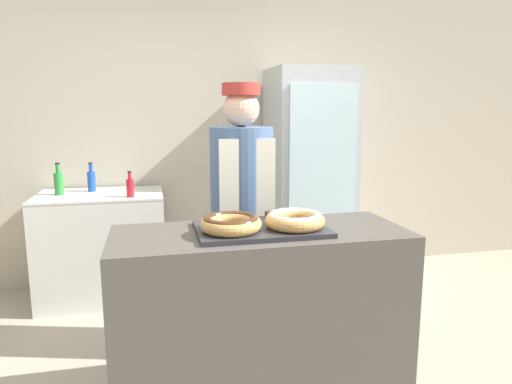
# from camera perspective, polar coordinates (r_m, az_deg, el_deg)

# --- Properties ---
(wall_back) EXTENTS (8.00, 0.06, 2.70)m
(wall_back) POSITION_cam_1_polar(r_m,az_deg,el_deg) (4.31, -6.12, 7.19)
(wall_back) COLOR #BCB29E
(wall_back) RESTS_ON ground_plane
(display_counter) EXTENTS (1.47, 0.59, 0.97)m
(display_counter) POSITION_cam_1_polar(r_m,az_deg,el_deg) (2.45, 0.55, -15.91)
(display_counter) COLOR #4C4742
(display_counter) RESTS_ON ground_plane
(serving_tray) EXTENTS (0.64, 0.44, 0.02)m
(serving_tray) POSITION_cam_1_polar(r_m,az_deg,el_deg) (2.28, 0.57, -4.59)
(serving_tray) COLOR #2D2D33
(serving_tray) RESTS_ON display_counter
(donut_chocolate_glaze) EXTENTS (0.30, 0.30, 0.07)m
(donut_chocolate_glaze) POSITION_cam_1_polar(r_m,az_deg,el_deg) (2.18, -3.16, -3.86)
(donut_chocolate_glaze) COLOR tan
(donut_chocolate_glaze) RESTS_ON serving_tray
(donut_light_glaze) EXTENTS (0.30, 0.30, 0.07)m
(donut_light_glaze) POSITION_cam_1_polar(r_m,az_deg,el_deg) (2.26, 4.87, -3.41)
(donut_light_glaze) COLOR tan
(donut_light_glaze) RESTS_ON serving_tray
(brownie_back_left) EXTENTS (0.09, 0.09, 0.03)m
(brownie_back_left) POSITION_cam_1_polar(r_m,az_deg,el_deg) (2.40, -3.03, -3.19)
(brownie_back_left) COLOR #382111
(brownie_back_left) RESTS_ON serving_tray
(brownie_back_right) EXTENTS (0.09, 0.09, 0.03)m
(brownie_back_right) POSITION_cam_1_polar(r_m,az_deg,el_deg) (2.45, 2.40, -2.91)
(brownie_back_right) COLOR #382111
(brownie_back_right) RESTS_ON serving_tray
(baker_person) EXTENTS (0.40, 0.40, 1.73)m
(baker_person) POSITION_cam_1_polar(r_m,az_deg,el_deg) (2.93, -1.77, -2.79)
(baker_person) COLOR #4C4C51
(baker_person) RESTS_ON ground_plane
(beverage_fridge) EXTENTS (0.71, 0.67, 1.93)m
(beverage_fridge) POSITION_cam_1_polar(r_m,az_deg,el_deg) (4.16, 6.64, 1.76)
(beverage_fridge) COLOR #ADB2B7
(beverage_fridge) RESTS_ON ground_plane
(chest_freezer) EXTENTS (1.01, 0.67, 0.89)m
(chest_freezer) POSITION_cam_1_polar(r_m,az_deg,el_deg) (4.06, -18.59, -6.36)
(chest_freezer) COLOR silver
(chest_freezer) RESTS_ON ground_plane
(bottle_red) EXTENTS (0.06, 0.06, 0.21)m
(bottle_red) POSITION_cam_1_polar(r_m,az_deg,el_deg) (3.72, -15.46, 0.61)
(bottle_red) COLOR red
(bottle_red) RESTS_ON chest_freezer
(bottle_green) EXTENTS (0.07, 0.07, 0.26)m
(bottle_green) POSITION_cam_1_polar(r_m,az_deg,el_deg) (4.01, -23.43, 1.11)
(bottle_green) COLOR #2D8C38
(bottle_green) RESTS_ON chest_freezer
(bottle_blue) EXTENTS (0.07, 0.07, 0.24)m
(bottle_blue) POSITION_cam_1_polar(r_m,az_deg,el_deg) (4.08, -19.87, 1.40)
(bottle_blue) COLOR #1E4CB2
(bottle_blue) RESTS_ON chest_freezer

